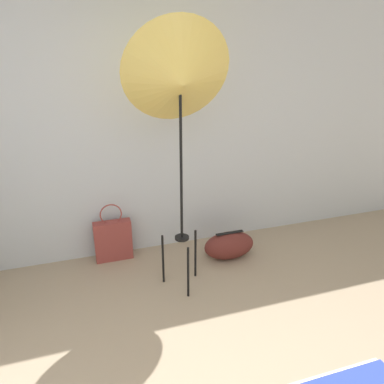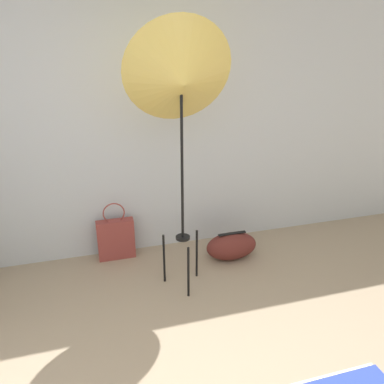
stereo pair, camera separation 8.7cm
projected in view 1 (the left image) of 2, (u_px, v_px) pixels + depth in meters
The scene contains 4 objects.
wall_back at pixel (127, 122), 3.35m from camera, with size 8.00×0.05×2.60m.
photo_umbrella at pixel (180, 80), 2.63m from camera, with size 0.81×0.51×2.15m.
tote_bag at pixel (113, 240), 3.57m from camera, with size 0.35×0.10×0.58m.
duffel_bag at pixel (229, 245), 3.63m from camera, with size 0.50×0.27×0.28m.
Camera 1 is at (-0.48, -0.84, 1.97)m, focal length 35.00 mm.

